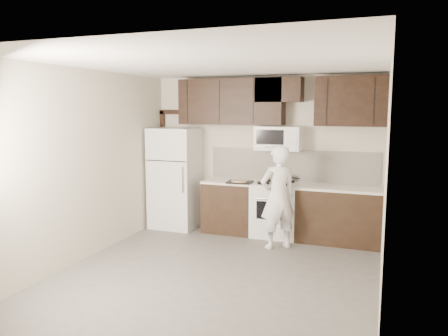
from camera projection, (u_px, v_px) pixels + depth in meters
The scene contains 14 objects.
floor at pixel (218, 273), 5.73m from camera, with size 4.50×4.50×0.00m, color #53504D.
back_wall at pixel (264, 154), 7.63m from camera, with size 4.00×4.00×0.00m, color beige.
ceiling at pixel (217, 63), 5.36m from camera, with size 4.50×4.50×0.00m, color white.
counter_run at pixel (293, 211), 7.26m from camera, with size 2.95×0.64×0.91m.
stove at pixel (276, 209), 7.36m from camera, with size 0.76×0.66×0.94m.
backsplash at pixel (292, 165), 7.47m from camera, with size 2.90×0.02×0.54m, color silver.
upper_cabinets at pixel (274, 100), 7.27m from camera, with size 3.48×0.35×0.78m.
microwave at pixel (278, 138), 7.31m from camera, with size 0.76×0.42×0.40m.
refrigerator at pixel (175, 178), 7.89m from camera, with size 0.80×0.76×1.80m.
door_trim at pixel (165, 156), 8.27m from camera, with size 0.50×0.08×2.12m.
saucepan at pixel (289, 179), 7.37m from camera, with size 0.26×0.15×0.15m.
baking_tray at pixel (240, 182), 7.32m from camera, with size 0.41×0.31×0.02m, color black.
pizza at pixel (240, 181), 7.32m from camera, with size 0.28×0.28×0.02m, color beige.
person at pixel (278, 197), 6.68m from camera, with size 0.58×0.38×1.59m, color white.
Camera 1 is at (1.97, -5.12, 2.16)m, focal length 35.00 mm.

